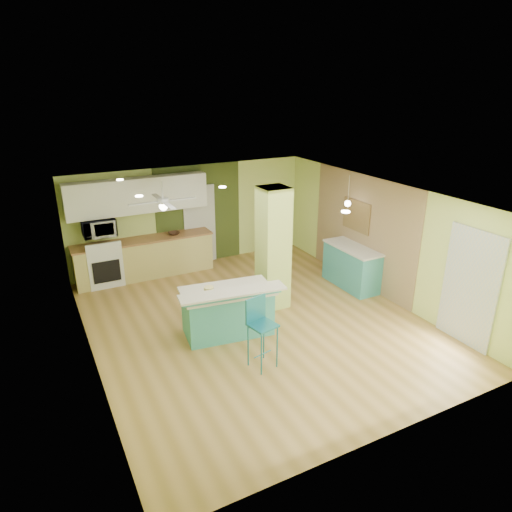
{
  "coord_description": "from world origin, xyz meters",
  "views": [
    {
      "loc": [
        -3.58,
        -6.94,
        4.39
      ],
      "look_at": [
        0.21,
        0.4,
        1.2
      ],
      "focal_mm": 32.0,
      "sensor_mm": 36.0,
      "label": 1
    }
  ],
  "objects_px": {
    "peninsula": "(228,310)",
    "bar_stool": "(260,321)",
    "side_counter": "(352,266)",
    "canister": "(209,291)",
    "fruit_bowl": "(174,233)"
  },
  "relations": [
    {
      "from": "side_counter",
      "to": "fruit_bowl",
      "type": "relative_size",
      "value": 5.46
    },
    {
      "from": "peninsula",
      "to": "side_counter",
      "type": "bearing_deg",
      "value": 18.09
    },
    {
      "from": "peninsula",
      "to": "bar_stool",
      "type": "distance_m",
      "value": 1.21
    },
    {
      "from": "canister",
      "to": "peninsula",
      "type": "bearing_deg",
      "value": 1.93
    },
    {
      "from": "bar_stool",
      "to": "canister",
      "type": "xyz_separation_m",
      "value": [
        -0.4,
        1.15,
        0.14
      ]
    },
    {
      "from": "peninsula",
      "to": "canister",
      "type": "distance_m",
      "value": 0.6
    },
    {
      "from": "fruit_bowl",
      "to": "side_counter",
      "type": "bearing_deg",
      "value": -39.19
    },
    {
      "from": "side_counter",
      "to": "canister",
      "type": "bearing_deg",
      "value": -170.13
    },
    {
      "from": "fruit_bowl",
      "to": "canister",
      "type": "relative_size",
      "value": 1.56
    },
    {
      "from": "bar_stool",
      "to": "fruit_bowl",
      "type": "xyz_separation_m",
      "value": [
        0.02,
        4.45,
        0.17
      ]
    },
    {
      "from": "canister",
      "to": "side_counter",
      "type": "bearing_deg",
      "value": 9.87
    },
    {
      "from": "side_counter",
      "to": "canister",
      "type": "height_order",
      "value": "canister"
    },
    {
      "from": "fruit_bowl",
      "to": "peninsula",
      "type": "bearing_deg",
      "value": -91.18
    },
    {
      "from": "bar_stool",
      "to": "side_counter",
      "type": "xyz_separation_m",
      "value": [
        3.29,
        1.79,
        -0.33
      ]
    },
    {
      "from": "fruit_bowl",
      "to": "canister",
      "type": "bearing_deg",
      "value": -97.36
    }
  ]
}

